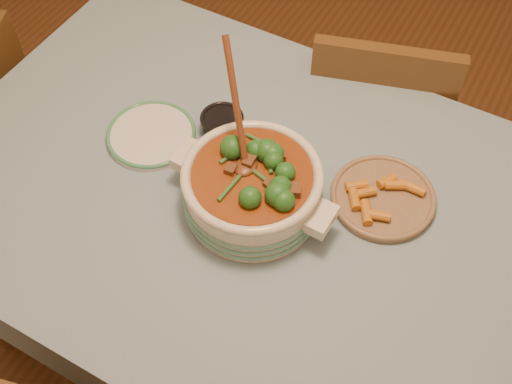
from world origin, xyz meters
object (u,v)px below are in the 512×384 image
(white_plate, at_px, (151,135))
(condiment_bowl, at_px, (222,123))
(dining_table, at_px, (265,223))
(fried_plate, at_px, (383,196))
(stew_casserole, at_px, (252,186))
(chair_far, at_px, (374,118))

(white_plate, height_order, condiment_bowl, condiment_bowl)
(dining_table, xyz_separation_m, white_plate, (-0.35, 0.03, 0.10))
(fried_plate, bearing_deg, dining_table, -150.23)
(stew_casserole, relative_size, white_plate, 1.57)
(stew_casserole, distance_m, chair_far, 0.74)
(stew_casserole, height_order, white_plate, stew_casserole)
(condiment_bowl, distance_m, chair_far, 0.62)
(stew_casserole, xyz_separation_m, fried_plate, (0.26, 0.17, -0.06))
(stew_casserole, relative_size, fried_plate, 1.30)
(white_plate, height_order, chair_far, chair_far)
(dining_table, distance_m, chair_far, 0.64)
(stew_casserole, height_order, chair_far, stew_casserole)
(stew_casserole, bearing_deg, white_plate, 169.35)
(white_plate, bearing_deg, dining_table, -5.61)
(condiment_bowl, xyz_separation_m, chair_far, (0.26, 0.48, -0.30))
(dining_table, bearing_deg, white_plate, 174.39)
(stew_casserole, distance_m, white_plate, 0.34)
(white_plate, distance_m, condiment_bowl, 0.18)
(chair_far, bearing_deg, white_plate, 37.63)
(dining_table, height_order, fried_plate, fried_plate)
(fried_plate, distance_m, chair_far, 0.58)
(white_plate, bearing_deg, chair_far, 54.77)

